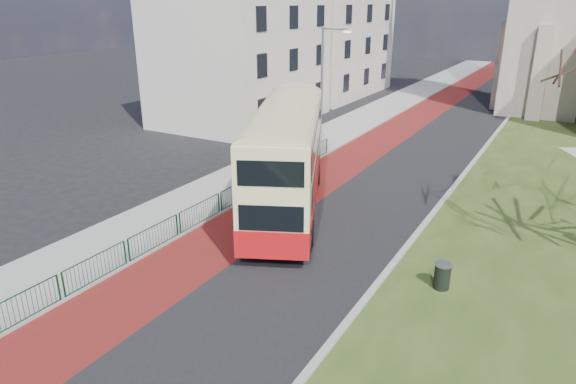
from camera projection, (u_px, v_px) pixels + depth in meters
The scene contains 12 objects.
ground at pixel (221, 261), 20.52m from camera, with size 160.00×160.00×0.00m, color black.
road_carriageway at pixel (409, 149), 36.09m from camera, with size 9.00×120.00×0.01m, color black.
bus_lane at pixel (373, 144), 37.34m from camera, with size 3.40×120.00×0.01m, color #591414.
pavement_west at pixel (326, 137), 39.09m from camera, with size 4.00×120.00×0.12m, color gray.
kerb_west at pixel (350, 140), 38.16m from camera, with size 0.25×120.00×0.13m, color #999993.
kerb_east at pixel (483, 150), 35.56m from camera, with size 0.25×80.00×0.13m, color #999993.
pedestrian_railing at pixel (221, 203), 24.95m from camera, with size 0.07×24.00×1.12m.
street_block_near at pixel (241, 43), 42.65m from camera, with size 10.30×14.30×13.00m.
street_block_far at pixel (325, 40), 55.93m from camera, with size 10.30×16.30×11.50m.
streetlamp at pixel (324, 80), 35.58m from camera, with size 2.13×0.18×8.00m.
bus at pixel (287, 154), 24.35m from camera, with size 7.70×12.39×5.15m.
litter_bin at pixel (442, 276), 18.34m from camera, with size 0.74×0.74×0.99m.
Camera 1 is at (11.39, -14.52, 9.76)m, focal length 32.00 mm.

